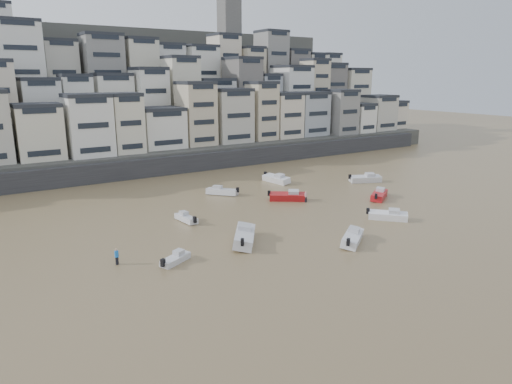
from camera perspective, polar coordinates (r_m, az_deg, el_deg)
ground at (r=35.43m, az=17.29°, el=-18.20°), size 400.00×400.00×0.00m
harbor_wall at (r=91.63m, az=-10.60°, el=3.37°), size 140.00×3.00×3.50m
hillside at (r=129.32m, az=-15.75°, el=11.22°), size 141.04×66.00×50.00m
boat_a at (r=53.79m, az=11.98°, el=-5.43°), size 6.00×5.10×1.63m
boat_b at (r=63.53m, az=16.18°, el=-2.69°), size 5.08×5.33×1.51m
boat_c at (r=52.66m, az=-1.47°, el=-5.34°), size 6.12×7.34×1.99m
boat_d at (r=74.09m, az=15.16°, el=-0.18°), size 6.13×4.91×1.64m
boat_e at (r=70.56m, az=4.02°, el=-0.40°), size 6.25×5.28×1.70m
boat_f at (r=61.05m, az=-8.72°, el=-3.11°), size 1.97×4.55×1.20m
boat_g at (r=85.05m, az=13.52°, el=1.77°), size 6.57×4.38×1.71m
boat_h at (r=74.14m, az=-4.27°, el=0.25°), size 5.10×5.39×1.53m
boat_i at (r=82.48m, az=2.54°, el=1.77°), size 2.86×6.46×1.70m
boat_j at (r=48.07m, az=-10.04°, el=-8.09°), size 4.19×3.03×1.10m
person_blue at (r=48.92m, az=-17.02°, el=-7.71°), size 0.44×0.44×1.74m
person_pink at (r=69.89m, az=6.25°, el=-0.58°), size 0.44×0.44×1.74m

